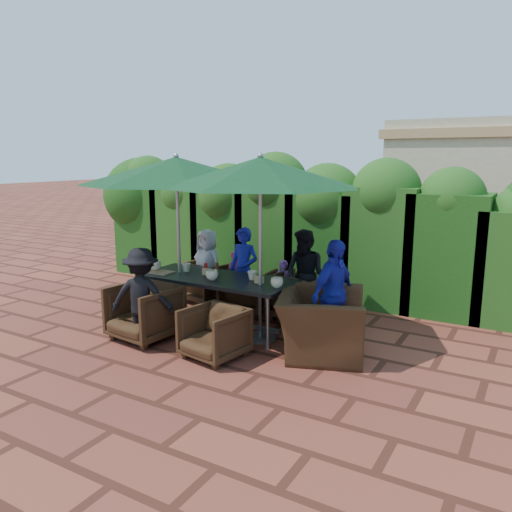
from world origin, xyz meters
The scene contains 30 objects.
ground centered at (0.00, 0.00, 0.00)m, with size 80.00×80.00×0.00m, color brown.
dining_table centered at (-0.19, -0.05, 0.67)m, with size 2.23×0.90×0.75m.
umbrella_left centered at (-0.82, -0.08, 2.21)m, with size 2.73×2.73×2.46m.
umbrella_right centered at (0.56, -0.12, 2.21)m, with size 2.58×2.58×2.46m.
chair_far_left centered at (-1.13, 0.98, 0.38)m, with size 0.73×0.68×0.75m, color black.
chair_far_mid centered at (-0.21, 0.85, 0.37)m, with size 0.73×0.68×0.75m, color black.
chair_far_right centered at (0.66, 0.88, 0.39)m, with size 0.75×0.71×0.78m, color black.
chair_near_left centered at (-0.78, -0.89, 0.41)m, with size 0.79×0.74×0.82m, color black.
chair_near_right centered at (0.40, -0.96, 0.35)m, with size 0.67×0.63×0.69m, color black.
chair_end_right centered at (1.45, -0.15, 0.51)m, with size 1.17×0.76×1.02m, color black.
adult_far_left centered at (-1.06, 0.95, 0.62)m, with size 0.61×0.36×1.24m, color silver.
adult_far_mid centered at (-0.26, 0.81, 0.67)m, with size 0.48×0.39×1.34m, color #1D219E.
adult_far_right centered at (0.73, 0.92, 0.68)m, with size 0.66×0.40×1.36m, color black.
adult_near_left centered at (-0.67, -1.04, 0.64)m, with size 0.82×0.37×1.27m, color black.
adult_end_right centered at (1.53, 0.05, 0.71)m, with size 0.83×0.41×1.41m, color #1D219E.
child_left centered at (-0.53, 0.99, 0.46)m, with size 0.33×0.27×0.92m, color #D34A86.
child_right centered at (0.33, 1.02, 0.43)m, with size 0.31×0.25×0.85m, color #9E50AE.
pedestrian_a centered at (1.91, 4.08, 0.85)m, with size 1.58×0.57×1.70m, color #217C31.
pedestrian_b centered at (2.19, 4.49, 0.89)m, with size 0.86×0.52×1.79m, color #D34A86.
cup_a centered at (-1.22, -0.16, 0.82)m, with size 0.18×0.18×0.14m, color beige.
cup_b centered at (-0.77, 0.01, 0.81)m, with size 0.13×0.13×0.12m, color beige.
cup_c centered at (-0.15, -0.22, 0.82)m, with size 0.17×0.17×0.14m, color beige.
cup_d centered at (0.33, 0.07, 0.81)m, with size 0.13×0.13×0.12m, color beige.
cup_e centered at (0.81, -0.13, 0.81)m, with size 0.16×0.16×0.13m, color beige.
ketchup_bottle centered at (-0.40, -0.01, 0.83)m, with size 0.04×0.04×0.17m, color #B20C0A.
sauce_bottle centered at (-0.27, 0.09, 0.83)m, with size 0.04×0.04×0.17m, color #4C230C.
serving_tray centered at (-1.04, -0.25, 0.76)m, with size 0.35×0.25×0.02m, color #8E6745.
number_block_left centered at (-0.38, -0.01, 0.80)m, with size 0.12×0.06×0.10m, color tan.
number_block_right centered at (0.51, -0.05, 0.80)m, with size 0.12×0.06×0.10m, color tan.
hedge_wall centered at (-0.24, 2.32, 1.34)m, with size 9.10×1.60×2.51m.
Camera 1 is at (3.71, -5.67, 2.40)m, focal length 35.00 mm.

